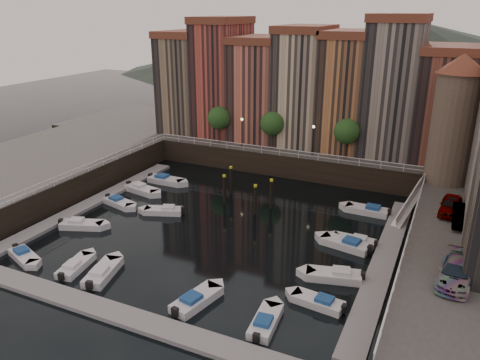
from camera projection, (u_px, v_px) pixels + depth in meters
The scene contains 32 objects.
ground at pixel (224, 224), 48.38m from camera, with size 200.00×200.00×0.00m, color black.
quay_far at pixel (303, 147), 69.97m from camera, with size 80.00×20.00×3.00m, color black.
quay_left at pixel (14, 178), 57.33m from camera, with size 20.00×36.00×3.00m, color black.
dock_left at pixel (95, 201), 53.93m from camera, with size 2.00×28.00×0.35m, color gray.
dock_right at pixel (384, 261), 41.02m from camera, with size 2.00×28.00×0.35m, color gray.
dock_near at pixel (118, 314), 33.87m from camera, with size 30.00×2.00×0.35m, color gray.
mountains at pixel (397, 56), 138.50m from camera, with size 145.00×100.00×18.00m.
far_terrace at pixel (324, 88), 63.28m from camera, with size 48.70×10.30×17.50m.
corner_tower at pixel (455, 118), 49.24m from camera, with size 5.20×5.20×13.80m.
promenade_trees at pixel (277, 124), 62.12m from camera, with size 21.20×3.20×5.20m.
street_lamps at pixel (276, 131), 61.38m from camera, with size 10.36×0.36×4.18m.
railings at pixel (244, 176), 51.23m from camera, with size 36.08×34.04×0.52m.
gangway at pixel (411, 201), 49.41m from camera, with size 2.78×8.32×3.73m.
mooring_pilings at pixel (245, 191), 52.73m from camera, with size 6.33×4.74×3.78m.
boat_left_0 at pixel (24, 256), 41.55m from camera, with size 4.22×2.77×0.95m.
boat_left_1 at pixel (81, 225), 47.55m from camera, with size 4.62×3.07×1.04m.
boat_left_2 at pixel (119, 202), 53.03m from camera, with size 4.54×2.60×1.02m.
boat_left_3 at pixel (142, 189), 56.76m from camera, with size 4.98×2.58×1.12m.
boat_left_4 at pixel (165, 180), 59.79m from camera, with size 4.99×1.84×1.15m.
boat_right_0 at pixel (319, 302), 35.03m from camera, with size 4.26×1.97×0.96m.
boat_right_1 at pixel (335, 276), 38.43m from camera, with size 4.87×2.75×1.09m.
boat_right_2 at pixel (346, 244), 43.56m from camera, with size 4.96×2.55×1.11m.
boat_right_3 at pixel (355, 241), 44.25m from camera, with size 4.25×1.66×0.97m.
boat_right_4 at pixel (368, 210), 50.88m from camera, with size 4.83×1.89×1.10m.
boat_near_0 at pixel (75, 266), 39.91m from camera, with size 2.22×4.34×0.97m.
boat_near_1 at pixel (103, 273), 38.85m from camera, with size 2.74×4.86×1.09m.
boat_near_2 at pixel (196, 300), 35.20m from camera, with size 2.61×4.81×1.08m.
boat_near_3 at pixel (265, 322), 32.78m from camera, with size 1.93×4.41×1.00m.
car_a at pixel (451, 206), 43.28m from camera, with size 1.86×4.61×1.57m, color gray.
car_b at pixel (462, 216), 41.25m from camera, with size 1.64×4.71×1.55m, color gray.
car_c at pixel (456, 274), 32.32m from camera, with size 2.16×5.32×1.54m, color gray.
boat_extra_936 at pixel (164, 211), 50.86m from camera, with size 4.39×2.93×0.99m.
Camera 1 is at (20.07, -39.02, 20.97)m, focal length 35.00 mm.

